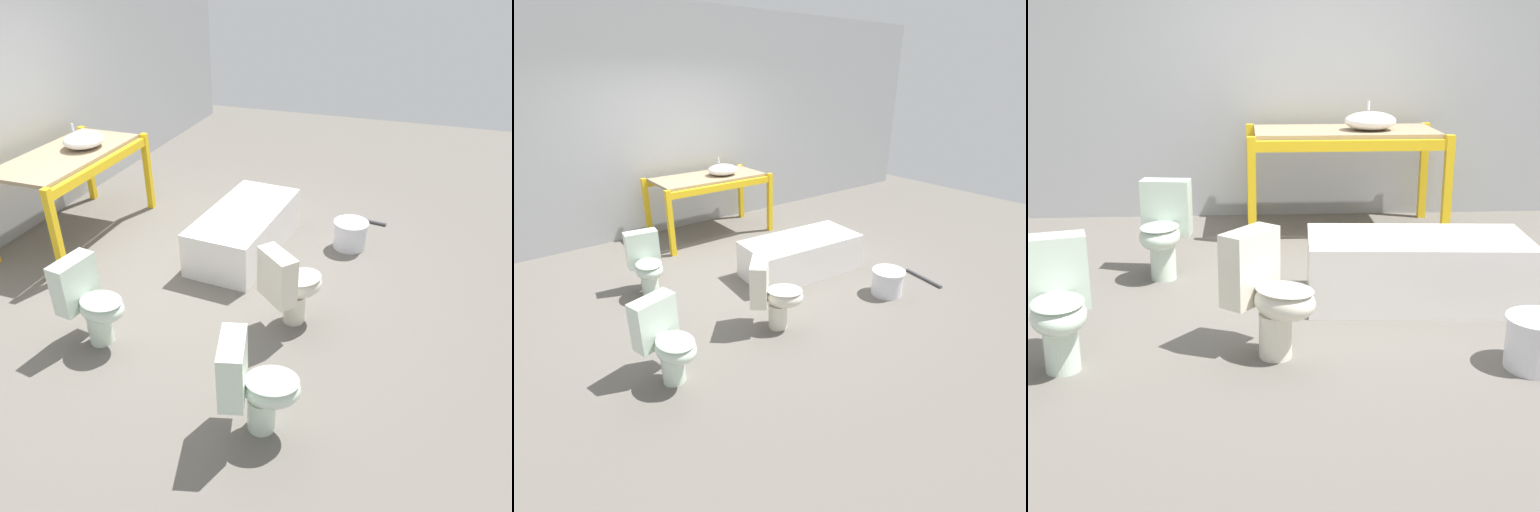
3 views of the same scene
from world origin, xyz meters
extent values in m
plane|color=#666059|center=(0.00, 0.00, 0.00)|extent=(12.00, 12.00, 0.00)
cube|color=#9EA0A3|center=(0.00, 1.99, 1.60)|extent=(10.80, 0.08, 3.20)
cube|color=yellow|center=(-0.43, 0.95, 0.45)|extent=(0.07, 0.07, 0.91)
cube|color=yellow|center=(1.22, 0.95, 0.45)|extent=(0.07, 0.07, 0.91)
cube|color=yellow|center=(-0.43, 1.78, 0.45)|extent=(0.07, 0.07, 0.91)
cube|color=yellow|center=(1.22, 1.78, 0.45)|extent=(0.07, 0.07, 0.91)
cube|color=yellow|center=(0.39, 0.95, 0.83)|extent=(1.65, 0.06, 0.09)
cube|color=yellow|center=(0.39, 1.78, 0.83)|extent=(1.65, 0.06, 0.09)
cube|color=#998466|center=(0.39, 1.36, 0.89)|extent=(1.58, 0.76, 0.04)
ellipsoid|color=white|center=(0.60, 1.29, 0.99)|extent=(0.45, 0.40, 0.16)
cylinder|color=silver|center=(0.60, 1.39, 1.11)|extent=(0.02, 0.02, 0.08)
cube|color=white|center=(0.63, -0.48, 0.22)|extent=(1.48, 0.77, 0.45)
cube|color=beige|center=(0.63, -0.48, 0.36)|extent=(1.39, 0.69, 0.18)
cylinder|color=silver|center=(-1.09, 0.09, 0.13)|extent=(0.18, 0.18, 0.25)
ellipsoid|color=silver|center=(-1.10, 0.03, 0.34)|extent=(0.33, 0.39, 0.20)
ellipsoid|color=#A3B3A3|center=(-1.10, 0.03, 0.41)|extent=(0.32, 0.37, 0.03)
cube|color=silver|center=(-1.07, 0.27, 0.49)|extent=(0.37, 0.20, 0.41)
cylinder|color=silver|center=(-1.48, -1.36, 0.13)|extent=(0.18, 0.18, 0.25)
ellipsoid|color=silver|center=(-1.46, -1.42, 0.34)|extent=(0.37, 0.42, 0.20)
ellipsoid|color=#A3B3A3|center=(-1.46, -1.42, 0.41)|extent=(0.35, 0.40, 0.03)
cube|color=silver|center=(-1.53, -1.20, 0.49)|extent=(0.38, 0.24, 0.41)
cylinder|color=silver|center=(-0.34, -1.27, 0.13)|extent=(0.18, 0.18, 0.25)
ellipsoid|color=silver|center=(-0.30, -1.31, 0.34)|extent=(0.46, 0.45, 0.20)
ellipsoid|color=#B3AF9F|center=(-0.30, -1.31, 0.41)|extent=(0.43, 0.43, 0.03)
cube|color=silver|center=(-0.48, -1.15, 0.49)|extent=(0.34, 0.37, 0.41)
cylinder|color=silver|center=(1.04, -1.49, 0.14)|extent=(0.34, 0.34, 0.29)
cylinder|color=silver|center=(1.04, -1.49, 0.28)|extent=(0.36, 0.36, 0.02)
cylinder|color=#4C4C51|center=(1.68, -1.54, 0.02)|extent=(0.11, 0.53, 0.04)
camera|label=1|loc=(-3.57, -2.06, 2.60)|focal=35.00mm
camera|label=2|loc=(-2.38, -3.86, 2.24)|focal=28.00mm
camera|label=3|loc=(-0.51, -4.87, 1.72)|focal=50.00mm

